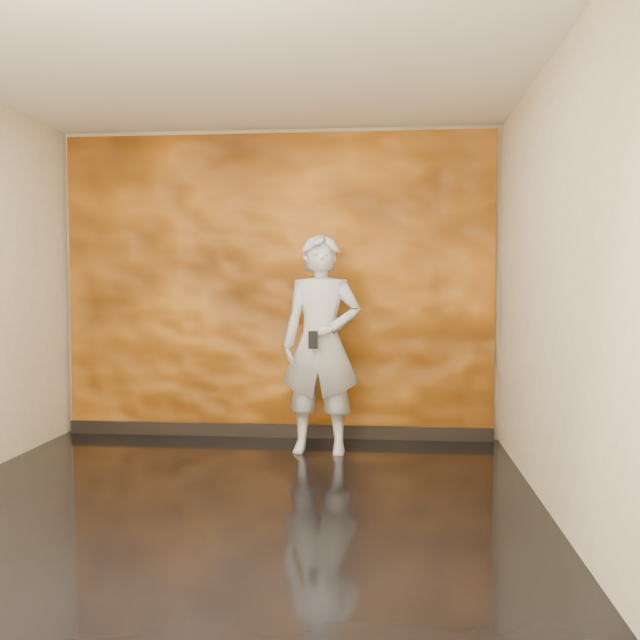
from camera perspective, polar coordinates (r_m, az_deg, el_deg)
The scene contains 5 objects.
room at distance 4.58m, azimuth -7.27°, elevation 2.82°, with size 4.02×4.02×2.81m.
feature_wall at distance 6.50m, azimuth -3.46°, elevation 2.71°, with size 3.90×0.06×2.75m, color orange.
baseboard at distance 6.60m, azimuth -3.48°, elevation -8.82°, with size 3.90×0.04×0.12m, color black.
man at distance 5.89m, azimuth 0.09°, elevation -1.94°, with size 0.66×0.43×1.81m, color #999FA8.
phone at distance 5.64m, azimuth -0.56°, elevation -1.61°, with size 0.08×0.02×0.14m, color black.
Camera 1 is at (1.01, -4.46, 1.41)m, focal length 40.00 mm.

